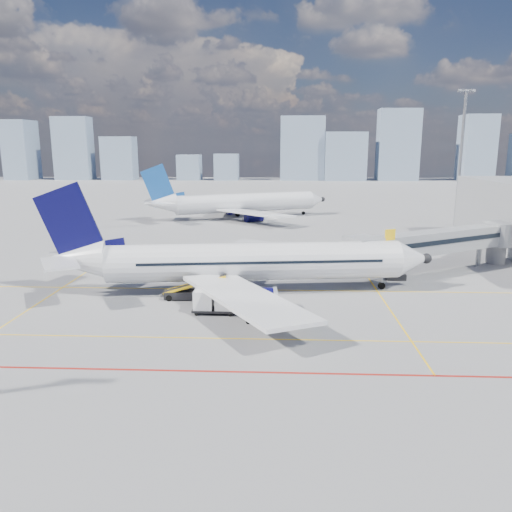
{
  "coord_description": "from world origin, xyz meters",
  "views": [
    {
      "loc": [
        3.43,
        -43.33,
        14.95
      ],
      "look_at": [
        1.16,
        6.68,
        4.0
      ],
      "focal_mm": 35.0,
      "sensor_mm": 36.0,
      "label": 1
    }
  ],
  "objects": [
    {
      "name": "ground",
      "position": [
        0.0,
        0.0,
        0.0
      ],
      "size": [
        420.0,
        420.0,
        0.0
      ],
      "primitive_type": "plane",
      "color": "gray",
      "rests_on": "ground"
    },
    {
      "name": "apron_markings",
      "position": [
        -0.58,
        -3.91,
        0.01
      ],
      "size": [
        90.0,
        35.12,
        0.01
      ],
      "color": "yellow",
      "rests_on": "ground"
    },
    {
      "name": "jet_bridge",
      "position": [
        23.51,
        16.91,
        3.74
      ],
      "size": [
        23.55,
        15.78,
        6.3
      ],
      "color": "gray",
      "rests_on": "ground"
    },
    {
      "name": "floodlight_mast_ne",
      "position": [
        38.0,
        55.0,
        13.59
      ],
      "size": [
        3.2,
        0.61,
        25.45
      ],
      "color": "slate",
      "rests_on": "ground"
    },
    {
      "name": "distant_skyline",
      "position": [
        5.15,
        190.0,
        12.77
      ],
      "size": [
        247.23,
        14.68,
        31.71
      ],
      "color": "gray",
      "rests_on": "ground"
    },
    {
      "name": "main_aircraft",
      "position": [
        -0.73,
        7.01,
        3.22
      ],
      "size": [
        40.66,
        35.34,
        11.9
      ],
      "rotation": [
        0.0,
        0.0,
        0.12
      ],
      "color": "silver",
      "rests_on": "ground"
    },
    {
      "name": "second_aircraft",
      "position": [
        -5.22,
        62.97,
        3.22
      ],
      "size": [
        39.09,
        32.96,
        12.07
      ],
      "rotation": [
        0.0,
        0.0,
        0.42
      ],
      "color": "silver",
      "rests_on": "ground"
    },
    {
      "name": "baggage_tug",
      "position": [
        1.46,
        -1.96,
        0.67
      ],
      "size": [
        2.18,
        1.53,
        1.4
      ],
      "rotation": [
        0.0,
        0.0,
        0.17
      ],
      "color": "silver",
      "rests_on": "ground"
    },
    {
      "name": "cargo_dolly",
      "position": [
        -2.37,
        0.13,
        1.19
      ],
      "size": [
        4.0,
        1.84,
        2.18
      ],
      "rotation": [
        0.0,
        0.0,
        -0.02
      ],
      "color": "black",
      "rests_on": "ground"
    },
    {
      "name": "belt_loader",
      "position": [
        -5.55,
        4.4,
        0.67
      ],
      "size": [
        6.36,
        1.89,
        2.58
      ],
      "rotation": [
        0.0,
        0.0,
        0.04
      ],
      "color": "black",
      "rests_on": "ground"
    },
    {
      "name": "ramp_worker",
      "position": [
        4.97,
        -3.71,
        0.89
      ],
      "size": [
        0.75,
        0.76,
        1.77
      ],
      "primitive_type": "imported",
      "rotation": [
        0.0,
        0.0,
        0.8
      ],
      "color": "yellow",
      "rests_on": "ground"
    }
  ]
}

